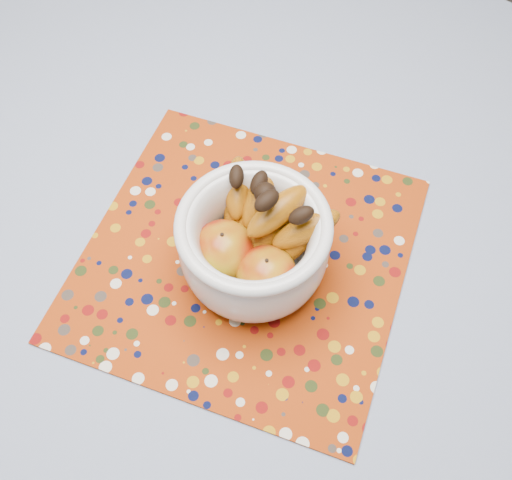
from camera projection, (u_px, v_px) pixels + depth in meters
table at (243, 206)px, 1.03m from camera, size 1.20×1.20×0.75m
tablecloth at (242, 177)px, 0.96m from camera, size 1.32×1.32×0.01m
placemat at (245, 256)px, 0.88m from camera, size 0.57×0.57×0.00m
fruit_bowl at (256, 236)px, 0.81m from camera, size 0.25×0.21×0.17m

